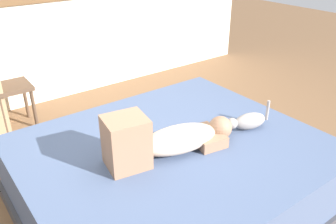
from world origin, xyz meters
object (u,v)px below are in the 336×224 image
object	(u,v)px
bed	(173,176)
chair_by_desk	(2,84)
person_lying	(166,139)
cat	(248,121)

from	to	relation	value
bed	chair_by_desk	distance (m)	2.10
person_lying	cat	size ratio (longest dim) A/B	2.70
chair_by_desk	cat	bearing A→B (deg)	-59.55
bed	cat	world-z (taller)	cat
chair_by_desk	person_lying	bearing A→B (deg)	-74.52
cat	chair_by_desk	bearing A→B (deg)	120.45
cat	chair_by_desk	distance (m)	2.48
cat	bed	bearing A→B (deg)	165.32
cat	chair_by_desk	size ratio (longest dim) A/B	0.41
bed	person_lying	size ratio (longest dim) A/B	2.23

